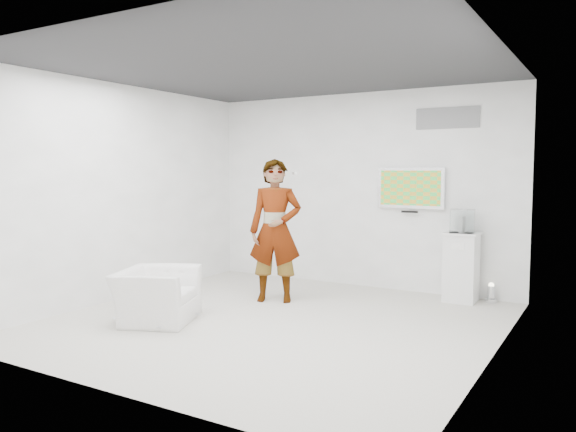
% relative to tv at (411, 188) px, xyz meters
% --- Properties ---
extents(room, '(5.01, 5.01, 3.00)m').
position_rel_tv_xyz_m(room, '(-0.85, -2.45, -0.05)').
color(room, beige).
rests_on(room, ground).
extents(tv, '(1.00, 0.08, 0.60)m').
position_rel_tv_xyz_m(tv, '(0.00, 0.00, 0.00)').
color(tv, silver).
rests_on(tv, room).
extents(logo_decal, '(0.90, 0.02, 0.30)m').
position_rel_tv_xyz_m(logo_decal, '(0.50, 0.04, 1.00)').
color(logo_decal, slate).
rests_on(logo_decal, room).
extents(person, '(0.84, 0.72, 1.96)m').
position_rel_tv_xyz_m(person, '(-1.41, -1.52, -0.57)').
color(person, white).
rests_on(person, room).
extents(armchair, '(1.15, 1.21, 0.63)m').
position_rel_tv_xyz_m(armchair, '(-2.09, -3.13, -1.24)').
color(armchair, white).
rests_on(armchair, room).
extents(pedestal, '(0.47, 0.47, 0.96)m').
position_rel_tv_xyz_m(pedestal, '(0.81, -0.24, -1.07)').
color(pedestal, white).
rests_on(pedestal, room).
extents(floor_uplight, '(0.18, 0.18, 0.26)m').
position_rel_tv_xyz_m(floor_uplight, '(1.19, -0.09, -1.42)').
color(floor_uplight, silver).
rests_on(floor_uplight, room).
extents(vitrine, '(0.36, 0.36, 0.32)m').
position_rel_tv_xyz_m(vitrine, '(0.81, -0.24, -0.43)').
color(vitrine, white).
rests_on(vitrine, pedestal).
extents(console, '(0.06, 0.16, 0.22)m').
position_rel_tv_xyz_m(console, '(0.81, -0.24, -0.48)').
color(console, white).
rests_on(console, pedestal).
extents(wii_remote, '(0.12, 0.13, 0.04)m').
position_rel_tv_xyz_m(wii_remote, '(-1.24, -1.28, 0.22)').
color(wii_remote, white).
rests_on(wii_remote, person).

